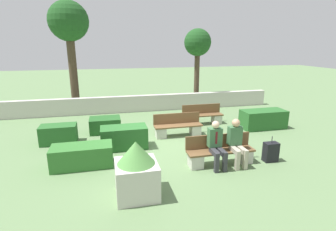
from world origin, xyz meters
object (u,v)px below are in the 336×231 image
bench_front (220,153)px  tree_center_left (198,45)px  bench_left_side (203,117)px  planter_corner_left (136,170)px  bench_right_side (178,128)px  person_seated_man (216,143)px  person_seated_woman (237,140)px  suitcase (271,152)px  tree_leftmost (69,25)px

bench_front → tree_center_left: size_ratio=0.47×
bench_left_side → planter_corner_left: size_ratio=1.32×
bench_right_side → planter_corner_left: size_ratio=1.38×
person_seated_man → planter_corner_left: size_ratio=1.00×
bench_left_side → planter_corner_left: 6.00m
bench_front → bench_left_side: size_ratio=1.14×
person_seated_man → person_seated_woman: size_ratio=0.99×
suitcase → tree_leftmost: (-6.19, 8.18, 3.96)m
person_seated_man → person_seated_woman: 0.61m
person_seated_woman → tree_leftmost: (-5.09, 8.12, 3.52)m
bench_right_side → tree_leftmost: tree_leftmost is taller
tree_center_left → suitcase: bearing=-92.7°
person_seated_woman → bench_right_side: bearing=109.1°
bench_right_side → tree_leftmost: bearing=131.9°
tree_center_left → bench_front: bearing=-104.2°
person_seated_woman → bench_left_side: bearing=82.9°
person_seated_man → person_seated_woman: person_seated_woman is taller
person_seated_man → tree_center_left: size_ratio=0.31×
bench_front → tree_center_left: 8.19m
tree_leftmost → tree_center_left: 6.64m
suitcase → tree_center_left: bearing=87.3°
bench_right_side → suitcase: bearing=-49.5°
bench_front → person_seated_man: 0.46m
bench_left_side → suitcase: 4.05m
bench_front → tree_center_left: bearing=75.8°
person_seated_woman → tree_center_left: bearing=79.1°
bench_front → tree_center_left: tree_center_left is taller
bench_left_side → person_seated_woman: size_ratio=1.31×
bench_left_side → suitcase: size_ratio=2.23×
bench_front → bench_left_side: 3.92m
bench_front → person_seated_woman: bearing=-18.3°
suitcase → tree_center_left: 8.17m
bench_right_side → suitcase: (2.05, -2.80, -0.03)m
suitcase → tree_leftmost: tree_leftmost is taller
bench_right_side → planter_corner_left: (-2.00, -3.70, 0.31)m
planter_corner_left → bench_front: bearing=23.5°
bench_front → planter_corner_left: bearing=-156.5°
tree_leftmost → bench_right_side: bearing=-52.4°
bench_right_side → person_seated_woman: person_seated_woman is taller
bench_left_side → planter_corner_left: planter_corner_left is taller
person_seated_man → suitcase: (1.71, -0.06, -0.43)m
bench_left_side → tree_leftmost: 8.00m
bench_front → bench_right_side: same height
person_seated_man → tree_center_left: (2.07, 7.53, 2.59)m
bench_right_side → person_seated_woman: bearing=-66.7°
bench_left_side → bench_front: bearing=-100.3°
suitcase → bench_left_side: bearing=98.6°
planter_corner_left → tree_center_left: bearing=62.6°
person_seated_woman → person_seated_man: bearing=-179.7°
person_seated_man → tree_center_left: 8.23m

